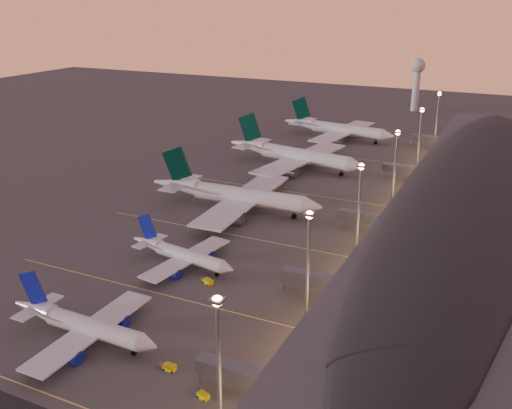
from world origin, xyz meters
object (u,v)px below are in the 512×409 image
object	(u,v)px
airliner_narrow_south	(83,325)
baggage_tug_b	(168,367)
baggage_tug_a	(202,395)
airliner_wide_mid	(294,155)
radar_tower	(417,76)
airliner_wide_far	(337,129)
baggage_tug_c	(207,281)
airliner_wide_near	(234,195)
airliner_narrow_north	(181,254)

from	to	relation	value
airliner_narrow_south	baggage_tug_b	distance (m)	21.98
airliner_narrow_south	baggage_tug_a	xyz separation A→B (m)	(31.97, -5.26, -3.03)
airliner_wide_mid	radar_tower	xyz separation A→B (m)	(21.75, 149.35, 16.49)
radar_tower	airliner_wide_far	bearing A→B (deg)	-102.79
airliner_narrow_south	airliner_wide_mid	size ratio (longest dim) A/B	0.58
airliner_narrow_south	baggage_tug_b	size ratio (longest dim) A/B	9.73
airliner_wide_mid	baggage_tug_c	world-z (taller)	airliner_wide_mid
airliner_wide_far	baggage_tug_a	xyz separation A→B (m)	(39.48, -201.27, -4.55)
baggage_tug_b	airliner_wide_mid	bearing A→B (deg)	100.47
airliner_narrow_south	airliner_wide_mid	world-z (taller)	airliner_wide_mid
baggage_tug_a	baggage_tug_b	bearing A→B (deg)	174.76
airliner_wide_near	airliner_wide_mid	size ratio (longest dim) A/B	0.96
airliner_narrow_north	baggage_tug_c	xyz separation A→B (m)	(11.28, -5.94, -2.67)
airliner_narrow_south	airliner_wide_near	world-z (taller)	airliner_wide_near
baggage_tug_a	airliner_wide_mid	bearing A→B (deg)	122.77
airliner_wide_far	baggage_tug_c	world-z (taller)	airliner_wide_far
airliner_wide_mid	airliner_wide_far	distance (m)	57.09
airliner_wide_far	radar_tower	xyz separation A→B (m)	(20.95, 92.26, 16.87)
baggage_tug_b	baggage_tug_c	size ratio (longest dim) A/B	0.92
airliner_wide_near	baggage_tug_a	size ratio (longest dim) A/B	17.45
airliner_narrow_south	airliner_wide_far	size ratio (longest dim) A/B	0.62
airliner_wide_mid	airliner_wide_far	xyz separation A→B (m)	(0.80, 57.09, -0.38)
airliner_narrow_north	airliner_wide_near	distance (m)	44.52
airliner_wide_near	baggage_tug_c	distance (m)	53.29
airliner_narrow_south	baggage_tug_a	size ratio (longest dim) A/B	10.51
airliner_narrow_south	baggage_tug_b	bearing A→B (deg)	-2.30
airliner_wide_mid	baggage_tug_a	size ratio (longest dim) A/B	18.22
baggage_tug_b	baggage_tug_a	bearing A→B (deg)	-24.06
airliner_wide_near	baggage_tug_b	size ratio (longest dim) A/B	16.15
airliner_narrow_north	baggage_tug_a	distance (m)	54.94
airliner_wide_far	baggage_tug_b	size ratio (longest dim) A/B	15.68
airliner_narrow_north	baggage_tug_b	world-z (taller)	airliner_narrow_north
airliner_narrow_south	radar_tower	size ratio (longest dim) A/B	1.16
airliner_wide_mid	baggage_tug_a	world-z (taller)	airliner_wide_mid
radar_tower	baggage_tug_b	bearing A→B (deg)	-88.35
radar_tower	baggage_tug_c	xyz separation A→B (m)	(-2.65, -255.23, -21.34)
airliner_narrow_north	airliner_wide_near	xyz separation A→B (m)	(-6.92, 43.94, 1.95)
baggage_tug_b	baggage_tug_c	world-z (taller)	baggage_tug_c
airliner_narrow_south	baggage_tug_c	xyz separation A→B (m)	(10.79, 33.04, -2.96)
airliner_narrow_south	airliner_wide_near	distance (m)	83.27
airliner_narrow_north	baggage_tug_c	world-z (taller)	airliner_narrow_north
airliner_wide_far	baggage_tug_a	world-z (taller)	airliner_wide_far
airliner_wide_mid	radar_tower	bearing A→B (deg)	91.38
airliner_wide_near	baggage_tug_b	xyz separation A→B (m)	(29.16, -83.97, -4.63)
airliner_wide_near	airliner_wide_far	distance (m)	113.09
baggage_tug_b	airliner_wide_far	bearing A→B (deg)	96.79
airliner_wide_far	radar_tower	bearing A→B (deg)	85.45
baggage_tug_b	baggage_tug_c	distance (m)	35.81
airliner_wide_mid	baggage_tug_b	distance (m)	143.25
airliner_wide_far	airliner_narrow_north	bearing A→B (deg)	-79.20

